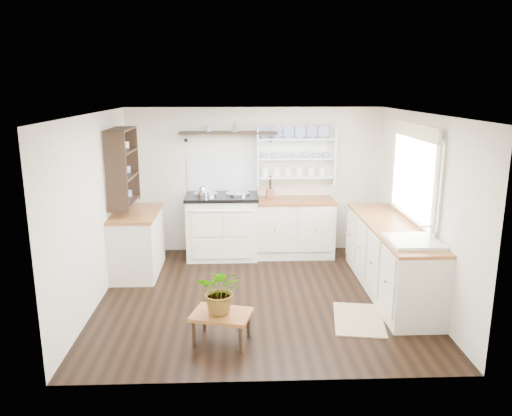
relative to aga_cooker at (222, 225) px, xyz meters
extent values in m
cube|color=black|center=(0.51, -1.57, -0.50)|extent=(4.00, 3.80, 0.01)
cube|color=silver|center=(0.51, 0.33, 0.65)|extent=(4.00, 0.02, 2.30)
cube|color=silver|center=(2.51, -1.57, 0.65)|extent=(0.02, 3.80, 2.30)
cube|color=silver|center=(-1.49, -1.57, 0.65)|extent=(0.02, 3.80, 2.30)
cube|color=white|center=(0.51, -1.57, 1.80)|extent=(4.00, 3.80, 0.01)
cube|color=white|center=(2.47, -1.42, 1.00)|extent=(0.04, 1.40, 1.00)
cube|color=white|center=(2.45, -1.42, 1.00)|extent=(0.02, 1.50, 1.10)
cube|color=#EFEEBF|center=(2.43, -1.42, 1.58)|extent=(0.04, 1.55, 0.18)
cube|color=white|center=(0.00, 0.00, -0.03)|extent=(1.07, 0.70, 0.94)
cube|color=black|center=(0.00, 0.00, 0.46)|extent=(1.11, 0.74, 0.05)
cylinder|color=silver|center=(-0.25, 0.00, 0.50)|extent=(0.36, 0.36, 0.03)
cylinder|color=silver|center=(0.25, 0.00, 0.50)|extent=(0.36, 0.36, 0.03)
cylinder|color=silver|center=(0.00, -0.39, 0.33)|extent=(0.96, 0.02, 0.02)
cube|color=beige|center=(1.11, 0.03, -0.06)|extent=(1.25, 0.60, 0.88)
cube|color=brown|center=(1.11, 0.03, 0.38)|extent=(1.27, 0.63, 0.04)
cube|color=beige|center=(2.21, -1.47, -0.06)|extent=(0.60, 2.40, 0.88)
cube|color=brown|center=(2.21, -1.47, 0.38)|extent=(0.62, 2.43, 0.04)
cube|color=white|center=(2.21, -2.22, 0.30)|extent=(0.55, 0.60, 0.28)
cylinder|color=silver|center=(2.41, -2.22, 0.50)|extent=(0.02, 0.02, 0.22)
cube|color=beige|center=(-1.19, -0.67, -0.06)|extent=(0.60, 1.10, 0.88)
cube|color=brown|center=(-1.19, -0.67, 0.38)|extent=(0.62, 1.13, 0.04)
cube|color=white|center=(1.16, 0.31, 1.05)|extent=(1.20, 0.03, 0.90)
cube|color=white|center=(1.16, 0.22, 1.05)|extent=(1.20, 0.22, 0.02)
cylinder|color=navy|center=(1.16, 0.23, 1.32)|extent=(0.20, 0.02, 0.20)
cube|color=black|center=(0.11, 0.20, 1.42)|extent=(1.50, 0.24, 0.04)
cone|color=black|center=(-0.54, 0.27, 1.31)|extent=(0.06, 0.20, 0.06)
cone|color=black|center=(0.76, 0.27, 1.31)|extent=(0.06, 0.20, 0.06)
cube|color=black|center=(-1.33, -0.67, 1.05)|extent=(0.28, 0.80, 1.05)
cylinder|color=brown|center=(0.75, 0.11, 0.48)|extent=(0.12, 0.12, 0.14)
cube|color=brown|center=(0.06, -2.72, -0.20)|extent=(0.69, 0.57, 0.04)
cylinder|color=black|center=(-0.22, -2.81, -0.36)|extent=(0.04, 0.04, 0.28)
cylinder|color=black|center=(-0.13, -2.50, -0.36)|extent=(0.04, 0.04, 0.28)
cylinder|color=black|center=(0.26, -2.95, -0.36)|extent=(0.04, 0.04, 0.28)
cylinder|color=black|center=(0.35, -2.63, -0.36)|extent=(0.04, 0.04, 0.28)
imported|color=#3F7233|center=(0.06, -2.72, 0.07)|extent=(0.52, 0.47, 0.50)
cube|color=#9B815A|center=(1.62, -2.29, -0.50)|extent=(0.68, 0.93, 0.02)
camera|label=1|loc=(0.24, -7.50, 2.11)|focal=35.00mm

